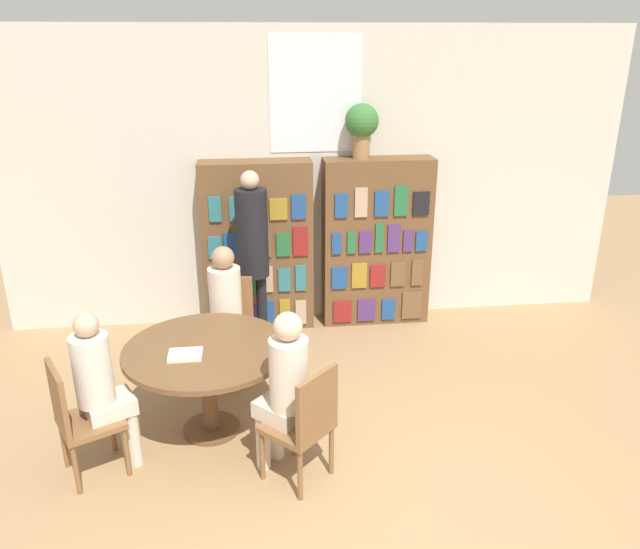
% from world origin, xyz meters
% --- Properties ---
extents(ground_plane, '(16.00, 16.00, 0.00)m').
position_xyz_m(ground_plane, '(0.00, 0.00, 0.00)').
color(ground_plane, '#9E7A51').
extents(wall_back, '(6.40, 0.07, 3.00)m').
position_xyz_m(wall_back, '(0.00, 3.30, 1.51)').
color(wall_back, beige).
rests_on(wall_back, ground_plane).
extents(bookshelf_left, '(1.11, 0.34, 1.75)m').
position_xyz_m(bookshelf_left, '(-0.62, 3.11, 0.87)').
color(bookshelf_left, brown).
rests_on(bookshelf_left, ground_plane).
extents(bookshelf_right, '(1.11, 0.34, 1.75)m').
position_xyz_m(bookshelf_right, '(0.62, 3.11, 0.87)').
color(bookshelf_right, brown).
rests_on(bookshelf_right, ground_plane).
extents(flower_vase, '(0.33, 0.33, 0.53)m').
position_xyz_m(flower_vase, '(0.43, 3.11, 2.08)').
color(flower_vase, '#997047').
rests_on(flower_vase, bookshelf_right).
extents(reading_table, '(1.23, 1.23, 0.73)m').
position_xyz_m(reading_table, '(-1.05, 1.24, 0.61)').
color(reading_table, brown).
rests_on(reading_table, ground_plane).
extents(chair_near_camera, '(0.54, 0.54, 0.88)m').
position_xyz_m(chair_near_camera, '(-1.90, 0.81, 0.48)').
color(chair_near_camera, brown).
rests_on(chair_near_camera, ground_plane).
extents(chair_left_side, '(0.46, 0.46, 0.88)m').
position_xyz_m(chair_left_side, '(-0.90, 2.18, 0.48)').
color(chair_left_side, brown).
rests_on(chair_left_side, ground_plane).
extents(chair_far_side, '(0.57, 0.57, 0.88)m').
position_xyz_m(chair_far_side, '(-0.38, 0.57, 0.48)').
color(chair_far_side, brown).
rests_on(chair_far_side, ground_plane).
extents(seated_reader_left, '(0.33, 0.40, 1.24)m').
position_xyz_m(seated_reader_left, '(-0.93, 2.01, 0.71)').
color(seated_reader_left, beige).
rests_on(seated_reader_left, ground_plane).
extents(seated_reader_right, '(0.41, 0.41, 1.24)m').
position_xyz_m(seated_reader_right, '(-0.50, 0.69, 0.70)').
color(seated_reader_right, beige).
rests_on(seated_reader_right, ground_plane).
extents(seated_reader_back, '(0.40, 0.37, 1.21)m').
position_xyz_m(seated_reader_back, '(-1.74, 0.89, 0.68)').
color(seated_reader_back, beige).
rests_on(seated_reader_back, ground_plane).
extents(librarian_standing, '(0.30, 0.57, 1.76)m').
position_xyz_m(librarian_standing, '(-0.67, 2.61, 1.08)').
color(librarian_standing, black).
rests_on(librarian_standing, ground_plane).
extents(open_book_on_table, '(0.24, 0.18, 0.03)m').
position_xyz_m(open_book_on_table, '(-1.19, 1.11, 0.74)').
color(open_book_on_table, silver).
rests_on(open_book_on_table, reading_table).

